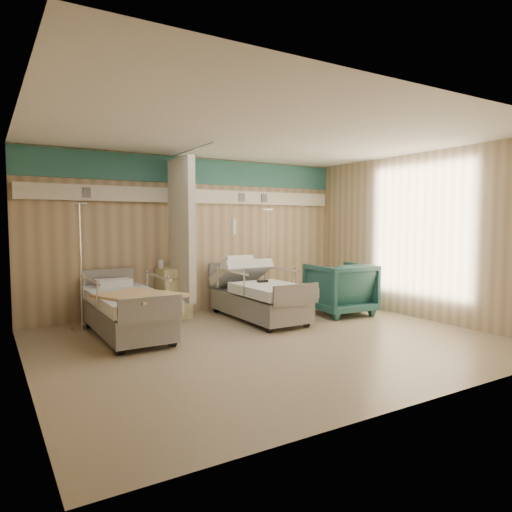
# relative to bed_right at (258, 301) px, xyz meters

# --- Properties ---
(ground) EXTENTS (6.00, 5.00, 0.00)m
(ground) POSITION_rel_bed_right_xyz_m (-0.60, -1.30, -0.32)
(ground) COLOR #86775C
(ground) RESTS_ON ground
(room_walls) EXTENTS (6.04, 5.04, 2.82)m
(room_walls) POSITION_rel_bed_right_xyz_m (-0.63, -1.05, 1.55)
(room_walls) COLOR tan
(room_walls) RESTS_ON ground
(bed_right) EXTENTS (1.00, 2.16, 0.63)m
(bed_right) POSITION_rel_bed_right_xyz_m (0.00, 0.00, 0.00)
(bed_right) COLOR silver
(bed_right) RESTS_ON ground
(bed_left) EXTENTS (1.00, 2.16, 0.63)m
(bed_left) POSITION_rel_bed_right_xyz_m (-2.20, 0.00, 0.00)
(bed_left) COLOR silver
(bed_left) RESTS_ON ground
(bedside_cabinet) EXTENTS (0.50, 0.48, 0.85)m
(bedside_cabinet) POSITION_rel_bed_right_xyz_m (-1.15, 0.90, 0.11)
(bedside_cabinet) COLOR #DBCE89
(bedside_cabinet) RESTS_ON ground
(visitor_armchair) EXTENTS (1.06, 1.09, 0.92)m
(visitor_armchair) POSITION_rel_bed_right_xyz_m (1.47, -0.38, 0.14)
(visitor_armchair) COLOR #1F4E4B
(visitor_armchair) RESTS_ON ground
(waffle_blanket) EXTENTS (0.62, 0.56, 0.07)m
(waffle_blanket) POSITION_rel_bed_right_xyz_m (1.44, -0.42, 0.64)
(waffle_blanket) COLOR white
(waffle_blanket) RESTS_ON visitor_armchair
(iv_stand_right) EXTENTS (0.34, 0.34, 1.89)m
(iv_stand_right) POSITION_rel_bed_right_xyz_m (0.75, 0.90, 0.07)
(iv_stand_right) COLOR silver
(iv_stand_right) RESTS_ON ground
(iv_stand_left) EXTENTS (0.34, 0.34, 1.93)m
(iv_stand_left) POSITION_rel_bed_right_xyz_m (-2.68, 0.76, 0.08)
(iv_stand_left) COLOR silver
(iv_stand_left) RESTS_ON ground
(call_remote) EXTENTS (0.18, 0.09, 0.04)m
(call_remote) POSITION_rel_bed_right_xyz_m (0.05, -0.06, 0.33)
(call_remote) COLOR black
(call_remote) RESTS_ON bed_right
(tan_blanket) EXTENTS (1.20, 1.31, 0.04)m
(tan_blanket) POSITION_rel_bed_right_xyz_m (-2.14, -0.46, 0.33)
(tan_blanket) COLOR tan
(tan_blanket) RESTS_ON bed_left
(toiletry_bag) EXTENTS (0.23, 0.15, 0.12)m
(toiletry_bag) POSITION_rel_bed_right_xyz_m (-1.02, 0.98, 0.60)
(toiletry_bag) COLOR black
(toiletry_bag) RESTS_ON bedside_cabinet
(white_cup) EXTENTS (0.12, 0.12, 0.14)m
(white_cup) POSITION_rel_bed_right_xyz_m (-1.35, 1.01, 0.61)
(white_cup) COLOR white
(white_cup) RESTS_ON bedside_cabinet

